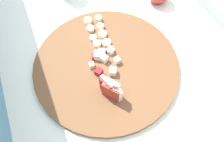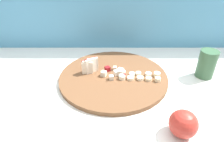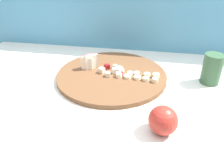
% 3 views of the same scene
% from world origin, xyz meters
% --- Properties ---
extents(ground, '(10.00, 10.00, 0.00)m').
position_xyz_m(ground, '(0.00, 0.00, 0.00)').
color(ground, gray).
extents(tiled_countertop, '(1.55, 0.76, 0.87)m').
position_xyz_m(tiled_countertop, '(0.00, -0.00, 0.43)').
color(tiled_countertop, silver).
rests_on(tiled_countertop, ground).
extents(tile_backsplash, '(2.40, 0.04, 1.30)m').
position_xyz_m(tile_backsplash, '(0.00, 0.40, 0.65)').
color(tile_backsplash, '#4C8EB2').
rests_on(tile_backsplash, ground).
extents(cutting_board, '(0.43, 0.43, 0.02)m').
position_xyz_m(cutting_board, '(-0.09, 0.08, 0.87)').
color(cutting_board, brown).
rests_on(cutting_board, tiled_countertop).
extents(apple_wedge_fan, '(0.07, 0.05, 0.06)m').
position_xyz_m(apple_wedge_fan, '(-0.18, 0.11, 0.91)').
color(apple_wedge_fan, '#B22D23').
rests_on(apple_wedge_fan, cutting_board).
extents(apple_dice_pile, '(0.10, 0.09, 0.02)m').
position_xyz_m(apple_dice_pile, '(-0.08, 0.08, 0.89)').
color(apple_dice_pile, '#EFE5CC').
rests_on(apple_dice_pile, cutting_board).
extents(banana_slice_rows, '(0.17, 0.08, 0.02)m').
position_xyz_m(banana_slice_rows, '(0.02, 0.06, 0.89)').
color(banana_slice_rows, white).
rests_on(banana_slice_rows, cutting_board).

